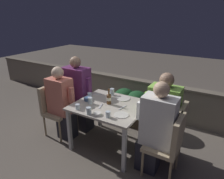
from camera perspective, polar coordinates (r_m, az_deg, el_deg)
name	(u,v)px	position (r m, az deg, el deg)	size (l,w,h in m)	color
ground_plane	(110,144)	(3.37, -0.62, -15.40)	(16.00, 16.00, 0.00)	#665B51
parapet_wall	(142,97)	(4.22, 8.68, -1.99)	(9.00, 0.18, 0.72)	gray
dining_table	(110,110)	(3.04, -0.66, -5.78)	(1.03, 0.91, 0.72)	#BCB2A3
planter_hedge	(137,106)	(3.76, 7.02, -4.76)	(0.96, 0.47, 0.67)	brown
chair_left_near	(54,106)	(3.55, -16.23, -4.46)	(0.42, 0.41, 0.88)	tan
person_coral_top	(62,103)	(3.38, -14.08, -3.81)	(0.48, 0.26, 1.23)	#282833
chair_left_far	(71,99)	(3.74, -11.65, -2.67)	(0.42, 0.41, 0.88)	tan
person_purple_stripe	(79,94)	(3.57, -9.51, -1.27)	(0.51, 0.26, 1.33)	#282833
chair_right_near	(170,142)	(2.63, 16.19, -14.08)	(0.42, 0.41, 0.88)	tan
person_white_polo	(155,129)	(2.61, 12.27, -11.01)	(0.49, 0.26, 1.27)	#282833
chair_right_far	(174,128)	(2.91, 17.25, -10.49)	(0.42, 0.41, 0.88)	tan
person_green_blouse	(161,117)	(2.89, 13.78, -7.57)	(0.49, 0.26, 1.29)	#282833
beer_bottle	(109,98)	(2.99, -0.90, -2.51)	(0.07, 0.07, 0.24)	brown
plate_0	(123,98)	(3.20, 3.11, -2.55)	(0.24, 0.24, 0.01)	silver
plate_1	(121,115)	(2.70, 2.68, -7.27)	(0.20, 0.20, 0.01)	silver
bowl_0	(97,114)	(2.71, -4.25, -6.88)	(0.11, 0.11, 0.03)	silver
bowl_1	(88,99)	(3.15, -6.97, -2.66)	(0.12, 0.12, 0.05)	#4C709E
glass_cup_0	(90,95)	(3.25, -6.40, -1.63)	(0.07, 0.07, 0.08)	silver
glass_cup_1	(112,92)	(3.32, 0.03, -0.68)	(0.07, 0.07, 0.11)	silver
glass_cup_2	(90,101)	(3.03, -6.25, -3.18)	(0.07, 0.07, 0.10)	silver
glass_cup_3	(89,111)	(2.73, -6.65, -6.05)	(0.07, 0.07, 0.10)	silver
glass_cup_4	(78,107)	(2.89, -9.81, -4.87)	(0.07, 0.07, 0.08)	silver
glass_cup_5	(108,114)	(2.63, -1.15, -7.11)	(0.07, 0.07, 0.08)	silver
fork_0	(97,94)	(3.37, -4.34, -1.37)	(0.15, 0.11, 0.01)	silver
fork_1	(122,108)	(2.90, 3.00, -5.22)	(0.05, 0.17, 0.01)	silver
fork_2	(101,106)	(2.95, -3.25, -4.77)	(0.07, 0.17, 0.01)	silver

